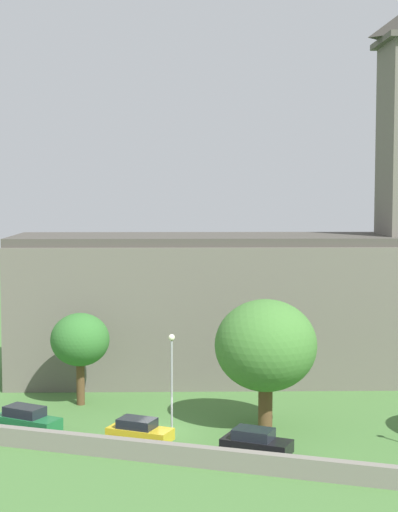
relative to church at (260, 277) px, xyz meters
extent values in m
plane|color=#477538|center=(-2.17, -3.19, -8.68)|extent=(200.00, 200.00, 0.00)
cube|color=#666056|center=(-4.21, -1.49, -2.88)|extent=(34.97, 21.28, 11.62)
cube|color=#47433C|center=(-4.21, -1.49, 3.28)|extent=(34.69, 20.47, 0.70)
cube|color=gray|center=(-2.17, -23.90, -8.08)|extent=(44.42, 0.70, 1.21)
cube|color=#1E6B38|center=(-10.51, -21.34, -7.93)|extent=(4.82, 2.50, 0.84)
cube|color=#1E232B|center=(-10.73, -21.30, -7.18)|extent=(2.79, 1.96, 0.67)
cylinder|color=black|center=(-8.82, -20.72, -8.35)|extent=(0.71, 0.43, 0.67)
cylinder|color=black|center=(-9.11, -22.47, -8.35)|extent=(0.71, 0.43, 0.67)
cylinder|color=black|center=(-11.90, -20.21, -8.35)|extent=(0.71, 0.43, 0.67)
cylinder|color=black|center=(-12.19, -21.96, -8.35)|extent=(0.71, 0.43, 0.67)
cube|color=gold|center=(-2.51, -21.05, -8.00)|extent=(4.25, 2.08, 0.76)
cube|color=#1E232B|center=(-2.72, -21.03, -7.32)|extent=(2.42, 1.73, 0.60)
cylinder|color=black|center=(-1.05, -20.27, -8.38)|extent=(0.63, 0.36, 0.61)
cylinder|color=black|center=(-1.18, -22.04, -8.38)|extent=(0.63, 0.36, 0.61)
cylinder|color=black|center=(-3.85, -20.06, -8.38)|extent=(0.63, 0.36, 0.61)
cylinder|color=black|center=(-3.98, -21.83, -8.38)|extent=(0.63, 0.36, 0.61)
cube|color=black|center=(5.22, -21.14, -7.97)|extent=(4.37, 2.24, 0.79)
cube|color=#1E232B|center=(5.01, -21.12, -7.27)|extent=(2.51, 1.84, 0.62)
cylinder|color=black|center=(6.74, -20.36, -8.37)|extent=(0.66, 0.39, 0.63)
cylinder|color=black|center=(6.56, -22.20, -8.37)|extent=(0.66, 0.39, 0.63)
cylinder|color=black|center=(3.88, -20.09, -8.37)|extent=(0.66, 0.39, 0.63)
cylinder|color=black|center=(3.70, -21.92, -8.37)|extent=(0.66, 0.39, 0.63)
cylinder|color=#9EA0A5|center=(-1.34, -18.32, -5.53)|extent=(0.14, 0.14, 6.31)
sphere|color=#F4EFCC|center=(-1.34, -18.32, -2.16)|extent=(0.44, 0.44, 0.44)
cylinder|color=brown|center=(4.28, -15.12, -7.10)|extent=(0.97, 0.97, 3.16)
ellipsoid|color=#427A33|center=(4.28, -15.12, -2.92)|extent=(6.94, 6.94, 6.25)
cylinder|color=brown|center=(-10.51, -13.43, -7.02)|extent=(0.62, 0.62, 3.33)
ellipsoid|color=#33702D|center=(-10.51, -13.43, -3.69)|extent=(4.44, 4.44, 4.00)
camera|label=1|loc=(17.65, -69.69, 7.85)|focal=58.80mm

